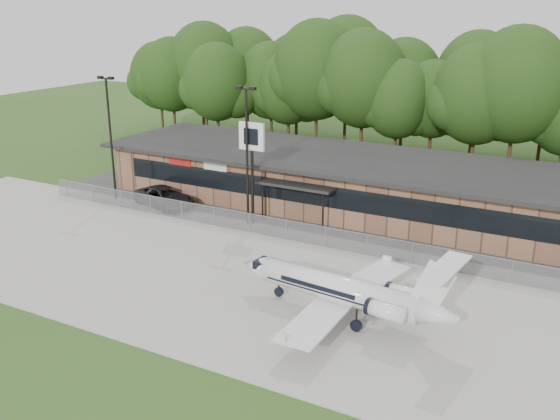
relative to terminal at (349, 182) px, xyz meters
The scene contains 11 objects.
ground 24.04m from the terminal, 89.99° to the right, with size 160.00×160.00×0.00m, color #324F1C.
apron 16.08m from the terminal, 89.99° to the right, with size 64.00×18.00×0.08m, color #9E9B93.
parking_lot 4.93m from the terminal, 89.96° to the right, with size 50.00×9.00×0.06m, color #383835.
terminal is the anchor object (origin of this frame).
fence 9.05m from the terminal, 89.98° to the right, with size 46.00×0.04×1.52m.
treeline 18.83m from the terminal, 89.99° to the left, with size 72.00×12.00×15.00m, color #1E3410, non-canonical shape.
light_pole_left 19.84m from the terminal, 157.54° to the right, with size 1.55×0.30×10.23m.
light_pole_mid 9.73m from the terminal, 123.89° to the right, with size 1.55×0.30×10.23m.
business_jet 18.88m from the terminal, 67.99° to the right, with size 12.81×11.44×4.31m.
suv 14.94m from the terminal, 152.40° to the right, with size 2.64×5.72×1.59m, color #303133.
pole_sign 9.34m from the terminal, 123.65° to the right, with size 2.01×0.27×7.67m.
Camera 1 is at (18.01, -20.87, 15.74)m, focal length 40.00 mm.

